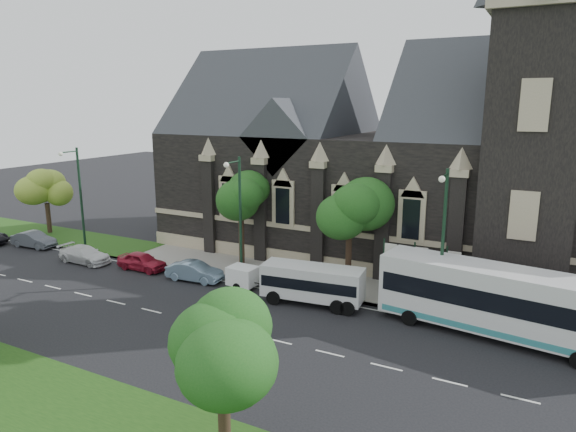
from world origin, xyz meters
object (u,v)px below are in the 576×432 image
Objects in this scene: car_far_white at (85,254)px; tree_walk_right at (354,203)px; shuttle_bus at (313,282)px; car_far_grey at (34,240)px; tree_walk_far at (48,187)px; street_lamp_near at (443,236)px; banner_flag_left at (388,263)px; car_far_red at (142,261)px; tree_walk_left at (244,193)px; banner_flag_right at (450,272)px; street_lamp_far at (79,194)px; sedan at (195,271)px; tour_coach at (503,301)px; banner_flag_center at (418,267)px; box_trailer at (243,276)px; street_lamp_mid at (239,212)px; tree_park_east at (229,347)px.

tree_walk_right is at bearing -74.59° from car_far_white.
car_far_grey is at bearing 172.54° from shuttle_bus.
tree_walk_far is 0.70× the size of street_lamp_near.
car_far_red is at bearing -170.15° from banner_flag_left.
tree_walk_left is 1.91× the size of banner_flag_right.
street_lamp_far is 2.25× the size of banner_flag_right.
street_lamp_near is 2.13× the size of sedan.
banner_flag_right is 4.45m from tour_coach.
car_far_red is at bearing -82.08° from car_far_white.
banner_flag_center is (28.29, 1.91, -2.73)m from street_lamp_far.
street_lamp_near reaches higher than tree_walk_left.
tour_coach is 2.04× the size of shuttle_bus.
tour_coach is 2.95× the size of car_far_white.
box_trailer is at bearing -85.87° from car_far_white.
car_far_grey is (-19.35, -4.56, -5.03)m from tree_walk_left.
car_far_red is 5.45m from car_far_white.
box_trailer is at bearing -175.51° from street_lamp_near.
tree_walk_right is 1.84× the size of car_far_grey.
tour_coach is 38.76m from car_far_grey.
tree_walk_far is at bearing 178.23° from banner_flag_right.
car_far_grey is at bearing -169.55° from street_lamp_far.
shuttle_bus reaches higher than car_far_red.
tree_walk_left is at bearing 123.25° from box_trailer.
street_lamp_far reaches higher than car_far_white.
tree_walk_left is 4.08m from street_lamp_mid.
street_lamp_mid is (1.80, -3.61, -0.62)m from tree_walk_left.
banner_flag_left is at bearing 4.15° from street_lamp_far.
shuttle_bus is (-7.86, -3.34, -0.93)m from banner_flag_right.
tree_walk_right reaches higher than banner_flag_center.
sedan is (13.01, -1.40, -4.42)m from street_lamp_far.
street_lamp_mid is 14.67m from banner_flag_right.
shuttle_bus reaches higher than car_far_grey.
banner_flag_right is at bearing -6.04° from tree_walk_left.
banner_flag_center reaches higher than tour_coach.
tree_park_east is 1.49× the size of sedan.
tour_coach is (7.41, 15.36, -2.51)m from tree_park_east.
car_far_white is at bearing -171.50° from street_lamp_mid.
street_lamp_mid is at bearing -175.53° from tour_coach.
tree_walk_right is 0.57× the size of tour_coach.
tree_walk_far is at bearing 150.16° from tree_park_east.
car_far_white is at bearing 175.23° from shuttle_bus.
street_lamp_near is at bearing -28.06° from tree_walk_right.
street_lamp_mid is at bearing 121.79° from tree_park_east.
tree_walk_right is at bearing 74.65° from shuttle_bus.
banner_flag_left is at bearing 89.65° from tree_park_east.
street_lamp_far is (-30.00, 0.00, 0.00)m from street_lamp_near.
street_lamp_mid is 1.00× the size of street_lamp_far.
shuttle_bus is 1.57× the size of car_far_grey.
street_lamp_near reaches higher than tour_coach.
street_lamp_near is 27.96m from car_far_white.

